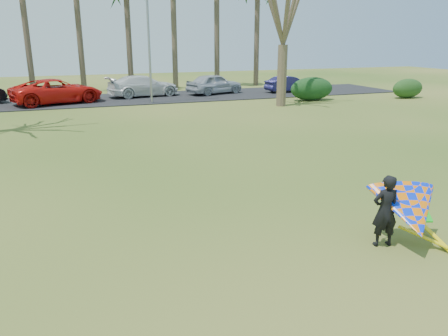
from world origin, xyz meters
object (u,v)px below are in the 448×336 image
object	(u,v)px
car_3	(143,86)
car_5	(289,84)
streetlight	(151,37)
car_2	(57,91)
kite_flyer	(408,211)
car_4	(214,84)
bare_tree_right	(285,2)

from	to	relation	value
car_3	car_5	world-z (taller)	car_3
streetlight	car_5	world-z (taller)	streetlight
car_2	streetlight	bearing A→B (deg)	-126.24
car_3	kite_flyer	bearing A→B (deg)	171.43
streetlight	kite_flyer	distance (m)	23.84
car_4	car_2	bearing A→B (deg)	78.75
streetlight	car_3	size ratio (longest dim) A/B	1.45
car_2	kite_flyer	distance (m)	26.53
car_3	car_5	size ratio (longest dim) A/B	1.37
car_2	kite_flyer	xyz separation A→B (m)	(7.00, -25.59, -0.06)
car_4	kite_flyer	world-z (taller)	kite_flyer
car_5	car_4	bearing A→B (deg)	77.16
streetlight	kite_flyer	bearing A→B (deg)	-88.23
streetlight	car_3	xyz separation A→B (m)	(-0.01, 3.80, -3.61)
car_2	car_4	size ratio (longest dim) A/B	1.29
bare_tree_right	car_2	world-z (taller)	bare_tree_right
kite_flyer	car_3	bearing A→B (deg)	91.55
car_2	kite_flyer	world-z (taller)	kite_flyer
car_5	kite_flyer	distance (m)	28.39
car_2	kite_flyer	size ratio (longest dim) A/B	2.53
bare_tree_right	car_5	xyz separation A→B (m)	(4.10, 6.52, -5.84)
car_3	car_2	bearing A→B (deg)	95.66
car_2	car_5	bearing A→B (deg)	-106.73
car_4	car_5	world-z (taller)	car_4
streetlight	bare_tree_right	bearing A→B (deg)	-27.03
kite_flyer	car_2	bearing A→B (deg)	105.29
bare_tree_right	car_5	bearing A→B (deg)	57.84
car_4	kite_flyer	size ratio (longest dim) A/B	1.97
streetlight	car_4	xyz separation A→B (m)	(5.66, 3.43, -3.60)
car_2	car_4	xyz separation A→B (m)	(11.93, 1.40, -0.04)
car_3	streetlight	bearing A→B (deg)	170.09
car_3	car_4	bearing A→B (deg)	-103.87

